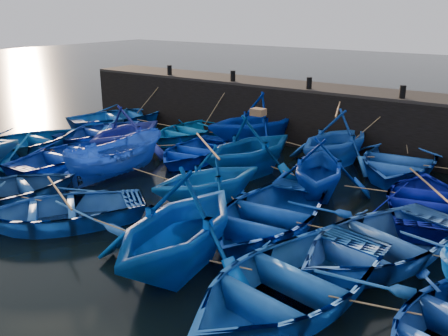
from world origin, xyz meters
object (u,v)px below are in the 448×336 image
Objects in this scene: boat_0 at (121,117)px; boat_8 at (193,151)px; boat_13 at (21,143)px; wooden_crate at (258,112)px.

boat_8 is (6.87, -2.61, -0.10)m from boat_0.
boat_13 is 10.29m from wooden_crate.
boat_8 is 3.80m from wooden_crate.
boat_0 is at bearing -79.28° from boat_13.
boat_8 is at bearing 175.87° from wooden_crate.
boat_13 is at bearing 116.16° from boat_0.
wooden_crate is at bearing -174.58° from boat_0.
boat_0 reaches higher than boat_8.
wooden_crate is at bearing -12.63° from boat_8.
boat_8 is 9.03× the size of wooden_crate.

